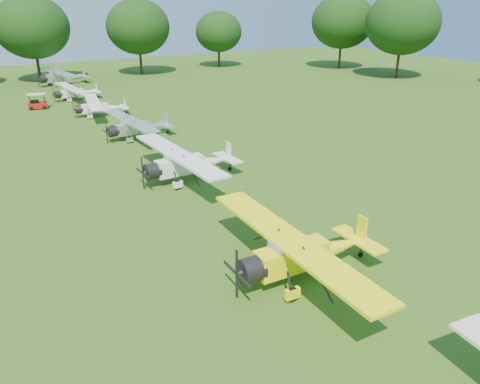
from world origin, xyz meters
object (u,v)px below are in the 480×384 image
object	(u,v)px
aircraft_4	(137,126)
aircraft_6	(75,91)
aircraft_2	(302,251)
golf_cart	(37,104)
aircraft_7	(61,76)
aircraft_5	(99,106)
aircraft_3	(187,162)

from	to	relation	value
aircraft_4	aircraft_6	world-z (taller)	aircraft_4
aircraft_2	golf_cart	size ratio (longest dim) A/B	5.25
aircraft_7	aircraft_5	bearing A→B (deg)	-100.57
aircraft_6	aircraft_7	bearing A→B (deg)	81.40
aircraft_3	aircraft_4	bearing A→B (deg)	85.15
aircraft_5	aircraft_7	world-z (taller)	aircraft_7
aircraft_5	aircraft_4	bearing A→B (deg)	-77.31
aircraft_3	aircraft_6	size ratio (longest dim) A/B	1.24
aircraft_4	aircraft_7	size ratio (longest dim) A/B	0.86
aircraft_3	aircraft_7	world-z (taller)	aircraft_7
aircraft_6	aircraft_7	world-z (taller)	aircraft_7
aircraft_2	aircraft_4	world-z (taller)	aircraft_2
aircraft_5	aircraft_6	distance (m)	10.52
aircraft_2	aircraft_7	world-z (taller)	aircraft_2
golf_cart	aircraft_7	bearing A→B (deg)	80.46
aircraft_3	aircraft_4	size ratio (longest dim) A/B	1.16
aircraft_2	aircraft_3	bearing A→B (deg)	88.78
aircraft_2	aircraft_5	xyz separation A→B (m)	(0.12, 37.54, -0.30)
aircraft_5	aircraft_7	bearing A→B (deg)	97.80
aircraft_3	aircraft_5	world-z (taller)	aircraft_3
aircraft_5	golf_cart	distance (m)	9.13
aircraft_2	aircraft_6	xyz separation A→B (m)	(-0.28, 48.05, -0.30)
aircraft_6	aircraft_7	xyz separation A→B (m)	(0.65, 12.67, 0.27)
aircraft_5	aircraft_7	xyz separation A→B (m)	(0.26, 23.18, 0.27)
aircraft_5	golf_cart	bearing A→B (deg)	135.31
aircraft_3	aircraft_7	distance (m)	46.27
aircraft_6	golf_cart	bearing A→B (deg)	-153.30
aircraft_4	aircraft_5	size ratio (longest dim) A/B	1.07
aircraft_5	golf_cart	world-z (taller)	aircraft_5
aircraft_3	aircraft_4	distance (m)	12.34
aircraft_4	golf_cart	xyz separation A→B (m)	(-6.27, 18.05, -0.57)
golf_cart	aircraft_6	bearing A→B (deg)	42.65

